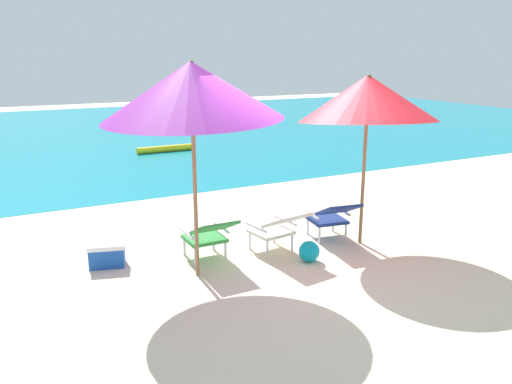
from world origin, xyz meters
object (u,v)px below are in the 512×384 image
Objects in this scene: swim_buoy at (165,149)px; lounge_chair_center at (279,227)px; cooler_box at (107,254)px; lounge_chair_left at (209,234)px; beach_umbrella_left at (192,91)px; beach_umbrella_right at (368,98)px; beach_ball at (309,251)px; lounge_chair_right at (332,215)px.

swim_buoy is 1.70× the size of lounge_chair_center.
cooler_box is (-3.13, -7.50, 0.06)m from swim_buoy.
lounge_chair_left is 0.32× the size of beach_umbrella_left.
beach_ball is at bearing -166.81° from beach_umbrella_right.
beach_umbrella_right is at bearing -87.23° from swim_buoy.
swim_buoy is 8.23m from lounge_chair_center.
beach_umbrella_left is (-0.30, -0.33, 1.92)m from lounge_chair_left.
lounge_chair_left is at bearing 171.25° from beach_umbrella_right.
lounge_chair_left is at bearing -103.12° from swim_buoy.
swim_buoy is 5.56× the size of beach_ball.
lounge_chair_right is at bearing 6.20° from beach_umbrella_left.
lounge_chair_center is 2.30m from beach_umbrella_left.
lounge_chair_center and lounge_chair_right have the same top height.
lounge_chair_right is 3.28× the size of beach_ball.
lounge_chair_right is 3.26m from cooler_box.
beach_umbrella_right is at bearing -38.83° from lounge_chair_right.
beach_umbrella_right is at bearing -13.53° from cooler_box.
cooler_box is at bearing 166.47° from beach_umbrella_right.
lounge_chair_right is 0.37× the size of beach_umbrella_right.
beach_umbrella_right is 4.71× the size of cooler_box.
lounge_chair_center is 2.17m from beach_umbrella_right.
beach_umbrella_left reaches higher than lounge_chair_center.
lounge_chair_right is at bearing 35.15° from beach_ball.
lounge_chair_center is 1.75× the size of cooler_box.
lounge_chair_left reaches higher than cooler_box.
beach_umbrella_right reaches higher than lounge_chair_left.
beach_umbrella_right is 2.27m from beach_ball.
beach_umbrella_left reaches higher than lounge_chair_right.
beach_ball is at bearing -60.04° from lounge_chair_center.
beach_umbrella_right reaches higher than lounge_chair_right.
beach_umbrella_left is at bearing 179.52° from beach_umbrella_right.
swim_buoy is 8.89m from beach_umbrella_left.
lounge_chair_right is 1.75× the size of cooler_box.
beach_umbrella_left reaches higher than beach_umbrella_right.
lounge_chair_center is 2.34m from cooler_box.
beach_ball is (1.21, -0.60, -0.26)m from lounge_chair_left.
beach_ball is (-0.65, -8.60, 0.05)m from swim_buoy.
lounge_chair_right is (1.94, -0.08, 0.00)m from lounge_chair_left.
lounge_chair_left is 0.35× the size of beach_umbrella_right.
swim_buoy is 1.82× the size of lounge_chair_left.
swim_buoy is 8.22m from lounge_chair_left.
lounge_chair_left is 0.93× the size of lounge_chair_right.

